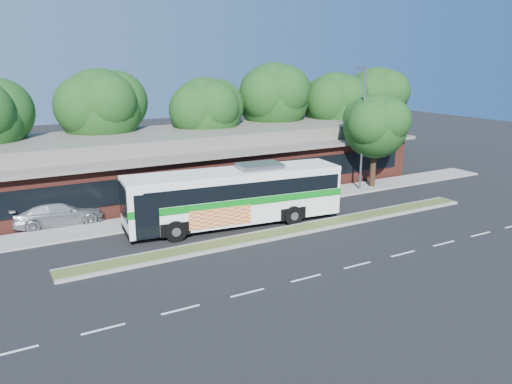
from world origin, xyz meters
TOP-DOWN VIEW (x-y plane):
  - ground at (0.00, 0.00)m, footprint 120.00×120.00m
  - median_strip at (0.00, 0.60)m, footprint 26.00×1.10m
  - sidewalk at (0.00, 6.40)m, footprint 44.00×2.60m
  - plaza_building at (0.00, 12.99)m, footprint 33.20×11.20m
  - lamp_post at (9.56, 6.00)m, footprint 0.93×0.18m
  - tree_bg_b at (-6.57, 16.14)m, footprint 6.69×6.00m
  - tree_bg_c at (1.40, 15.13)m, footprint 6.24×5.60m
  - tree_bg_d at (8.45, 16.15)m, footprint 6.91×6.20m
  - tree_bg_e at (14.42, 15.14)m, footprint 6.47×5.80m
  - tree_bg_f at (20.43, 16.14)m, footprint 6.69×6.00m
  - transit_bus at (-2.31, 3.28)m, footprint 13.09×4.12m
  - sedan at (-11.50, 8.48)m, footprint 5.33×2.33m
  - sidewalk_tree at (11.35, 6.32)m, footprint 5.36×4.81m

SIDE VIEW (x-z plane):
  - ground at x=0.00m, z-range 0.00..0.00m
  - sidewalk at x=0.00m, z-range 0.00..0.12m
  - median_strip at x=0.00m, z-range 0.00..0.15m
  - sedan at x=-11.50m, z-range 0.00..1.53m
  - transit_bus at x=-2.31m, z-range 0.21..3.82m
  - plaza_building at x=0.00m, z-range -0.10..4.35m
  - sidewalk_tree at x=11.35m, z-range 1.28..8.42m
  - lamp_post at x=9.56m, z-range 0.37..9.44m
  - tree_bg_c at x=1.40m, z-range 1.46..9.72m
  - tree_bg_e at x=14.42m, z-range 1.49..10.00m
  - tree_bg_f at x=20.43m, z-range 1.60..10.52m
  - tree_bg_b at x=-6.57m, z-range 1.64..10.64m
  - tree_bg_d at x=8.45m, z-range 1.73..11.10m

